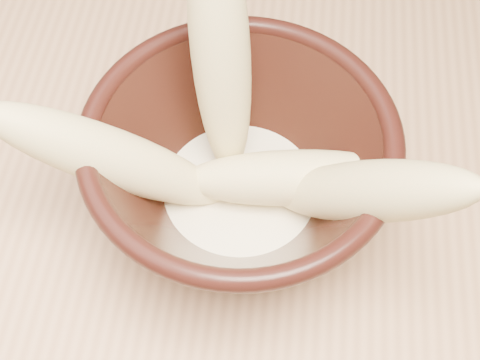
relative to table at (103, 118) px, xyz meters
name	(u,v)px	position (x,y,z in m)	size (l,w,h in m)	color
table	(103,118)	(0.00, 0.00, 0.00)	(1.20, 0.80, 0.75)	tan
bowl	(240,173)	(0.17, -0.15, 0.15)	(0.23, 0.23, 0.13)	black
milk_puddle	(240,193)	(0.17, -0.15, 0.12)	(0.13, 0.13, 0.02)	#F1E5C1
banana_upright	(221,51)	(0.15, -0.10, 0.23)	(0.04, 0.04, 0.22)	#F0D28E
banana_left	(112,158)	(0.08, -0.17, 0.18)	(0.04, 0.04, 0.19)	#F0D28E
banana_right	(365,191)	(0.25, -0.18, 0.19)	(0.04, 0.04, 0.19)	#F0D28E
banana_across	(294,178)	(0.21, -0.15, 0.15)	(0.04, 0.04, 0.17)	#F0D28E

